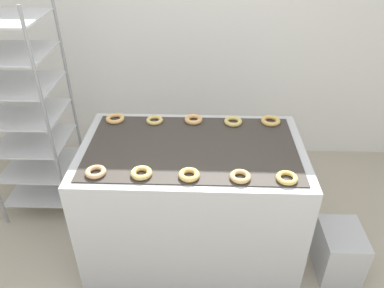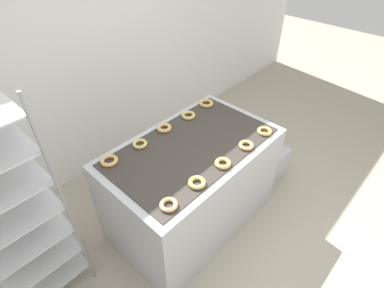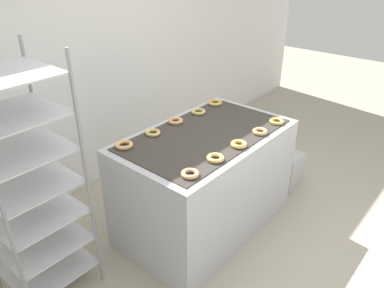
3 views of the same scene
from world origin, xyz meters
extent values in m
plane|color=#B2A893|center=(0.00, 0.00, 0.00)|extent=(14.00, 14.00, 0.00)
cube|color=white|center=(0.00, 2.12, 1.40)|extent=(8.00, 0.05, 2.80)
cube|color=#B7BABF|center=(0.00, 0.71, 0.47)|extent=(1.53, 0.92, 0.94)
cube|color=#38332D|center=(0.00, 0.71, 0.94)|extent=(1.41, 0.81, 0.01)
cube|color=#262628|center=(0.42, 0.29, 0.66)|extent=(0.12, 0.07, 0.10)
cylinder|color=gray|center=(-1.60, 0.90, 0.91)|extent=(0.02, 0.02, 1.82)
cylinder|color=gray|center=(-1.05, 0.90, 0.91)|extent=(0.02, 0.02, 1.82)
cylinder|color=gray|center=(-1.05, 1.43, 0.91)|extent=(0.02, 0.02, 1.82)
cube|color=silver|center=(-1.33, 1.16, 0.18)|extent=(0.56, 0.54, 0.01)
cube|color=silver|center=(-1.33, 1.16, 0.43)|extent=(0.56, 0.54, 0.01)
cube|color=silver|center=(-1.33, 1.16, 0.68)|extent=(0.56, 0.54, 0.01)
cube|color=silver|center=(-1.33, 1.16, 0.93)|extent=(0.56, 0.54, 0.01)
cube|color=silver|center=(-1.33, 1.16, 1.18)|extent=(0.56, 0.54, 0.01)
cube|color=silver|center=(-1.33, 1.16, 1.43)|extent=(0.56, 0.54, 0.01)
cube|color=silver|center=(-1.33, 1.16, 1.68)|extent=(0.56, 0.54, 0.01)
cube|color=#B7BABF|center=(1.08, 0.50, 0.19)|extent=(0.29, 0.37, 0.38)
torus|color=tan|center=(-0.57, 0.39, 0.96)|extent=(0.13, 0.13, 0.03)
torus|color=#E1BA65|center=(-0.29, 0.38, 0.97)|extent=(0.13, 0.13, 0.03)
torus|color=#E4B560|center=(-0.01, 0.38, 0.97)|extent=(0.13, 0.13, 0.03)
torus|color=#DEAD6B|center=(0.30, 0.37, 0.96)|extent=(0.13, 0.13, 0.03)
torus|color=#E8BC60|center=(0.58, 0.37, 0.96)|extent=(0.13, 0.13, 0.03)
torus|color=#E1AC63|center=(-0.59, 1.05, 0.96)|extent=(0.14, 0.14, 0.03)
torus|color=#DFBE69|center=(-0.29, 1.04, 0.96)|extent=(0.13, 0.13, 0.03)
torus|color=#E0A968|center=(0.00, 1.05, 0.97)|extent=(0.13, 0.13, 0.03)
torus|color=#D5BB66|center=(0.30, 1.03, 0.96)|extent=(0.13, 0.13, 0.03)
torus|color=#DBAD5B|center=(0.58, 1.05, 0.97)|extent=(0.14, 0.14, 0.03)
camera|label=1|loc=(0.07, -1.40, 2.35)|focal=35.00mm
camera|label=2|loc=(-1.41, -0.61, 2.55)|focal=28.00mm
camera|label=3|loc=(-2.19, -1.01, 2.32)|focal=35.00mm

